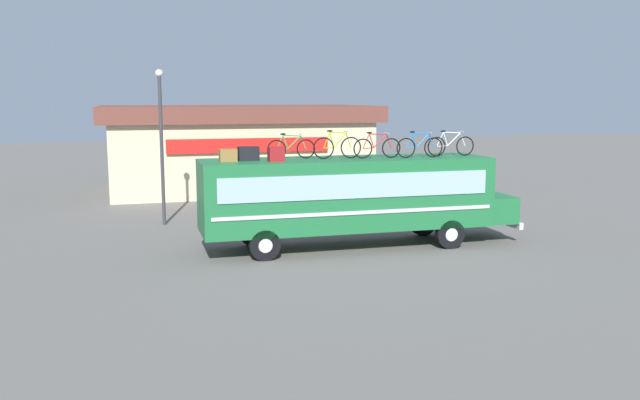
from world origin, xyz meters
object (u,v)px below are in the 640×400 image
at_px(bus, 352,194).
at_px(rooftop_bicycle_3, 377,147).
at_px(luggage_bag_2, 248,154).
at_px(street_lamp, 161,137).
at_px(luggage_bag_3, 276,154).
at_px(rooftop_bicycle_1, 291,148).
at_px(rooftop_bicycle_5, 451,145).
at_px(rooftop_bicycle_2, 337,147).
at_px(rooftop_bicycle_4, 420,147).
at_px(luggage_bag_1, 228,155).

xyz_separation_m(bus, rooftop_bicycle_3, (0.79, -0.20, 1.61)).
bearing_deg(rooftop_bicycle_3, bus, 165.54).
distance_m(luggage_bag_2, street_lamp, 6.33).
bearing_deg(luggage_bag_3, rooftop_bicycle_3, 2.43).
xyz_separation_m(luggage_bag_3, rooftop_bicycle_1, (0.66, 0.68, 0.13)).
height_order(rooftop_bicycle_3, rooftop_bicycle_5, rooftop_bicycle_5).
xyz_separation_m(rooftop_bicycle_3, street_lamp, (-6.84, 6.12, 0.11)).
relative_size(luggage_bag_3, rooftop_bicycle_2, 0.29).
height_order(bus, rooftop_bicycle_2, rooftop_bicycle_2).
bearing_deg(rooftop_bicycle_3, luggage_bag_2, 175.81).
xyz_separation_m(luggage_bag_3, rooftop_bicycle_4, (4.98, -0.06, 0.15)).
height_order(rooftop_bicycle_3, street_lamp, street_lamp).
bearing_deg(luggage_bag_2, rooftop_bicycle_3, -4.19).
xyz_separation_m(luggage_bag_2, rooftop_bicycle_4, (5.79, -0.53, 0.15)).
bearing_deg(rooftop_bicycle_3, luggage_bag_3, -177.57).
relative_size(bus, rooftop_bicycle_4, 6.52).
bearing_deg(rooftop_bicycle_1, luggage_bag_1, -170.36).
bearing_deg(rooftop_bicycle_1, rooftop_bicycle_5, -4.34).
bearing_deg(rooftop_bicycle_4, luggage_bag_2, 174.81).
bearing_deg(street_lamp, rooftop_bicycle_4, -37.28).
relative_size(rooftop_bicycle_1, rooftop_bicycle_4, 0.97).
bearing_deg(luggage_bag_2, bus, -1.82).
bearing_deg(luggage_bag_1, rooftop_bicycle_5, -0.45).
bearing_deg(rooftop_bicycle_1, rooftop_bicycle_3, -10.65).
height_order(bus, rooftop_bicycle_5, rooftop_bicycle_5).
distance_m(rooftop_bicycle_1, rooftop_bicycle_2, 1.54).
bearing_deg(rooftop_bicycle_2, rooftop_bicycle_3, -8.39).
bearing_deg(rooftop_bicycle_2, luggage_bag_1, -179.54).
height_order(luggage_bag_3, rooftop_bicycle_1, rooftop_bicycle_1).
xyz_separation_m(luggage_bag_3, rooftop_bicycle_3, (3.51, 0.15, 0.14)).
relative_size(luggage_bag_3, rooftop_bicycle_3, 0.29).
height_order(bus, rooftop_bicycle_1, rooftop_bicycle_1).
bearing_deg(bus, rooftop_bicycle_4, -10.38).
bearing_deg(rooftop_bicycle_1, street_lamp, 125.58).
bearing_deg(rooftop_bicycle_3, luggage_bag_1, 178.07).
distance_m(rooftop_bicycle_3, street_lamp, 9.18).
relative_size(luggage_bag_3, rooftop_bicycle_4, 0.29).
xyz_separation_m(bus, rooftop_bicycle_5, (3.58, -0.10, 1.61)).
xyz_separation_m(rooftop_bicycle_2, rooftop_bicycle_4, (2.81, -0.41, -0.02)).
distance_m(bus, rooftop_bicycle_1, 2.62).
height_order(luggage_bag_2, luggage_bag_3, luggage_bag_3).
bearing_deg(street_lamp, bus, -44.35).
relative_size(luggage_bag_3, street_lamp, 0.08).
relative_size(luggage_bag_1, rooftop_bicycle_5, 0.31).
xyz_separation_m(bus, street_lamp, (-6.05, 5.91, 1.71)).
xyz_separation_m(bus, luggage_bag_3, (-2.72, -0.35, 1.46)).
bearing_deg(luggage_bag_1, bus, 0.49).
xyz_separation_m(rooftop_bicycle_2, rooftop_bicycle_5, (4.13, -0.09, -0.02)).
bearing_deg(street_lamp, luggage_bag_2, -66.55).
distance_m(luggage_bag_1, rooftop_bicycle_3, 5.02).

